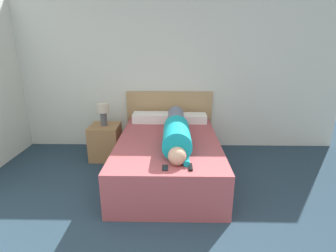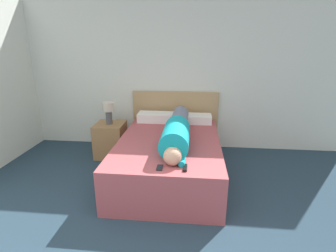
{
  "view_description": "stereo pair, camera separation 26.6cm",
  "coord_description": "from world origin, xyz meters",
  "px_view_note": "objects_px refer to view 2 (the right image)",
  "views": [
    {
      "loc": [
        0.16,
        -1.19,
        1.86
      ],
      "look_at": [
        0.1,
        2.05,
        0.81
      ],
      "focal_mm": 28.0,
      "sensor_mm": 36.0,
      "label": 1
    },
    {
      "loc": [
        0.43,
        -1.17,
        1.86
      ],
      "look_at": [
        0.1,
        2.05,
        0.81
      ],
      "focal_mm": 28.0,
      "sensor_mm": 36.0,
      "label": 2
    }
  ],
  "objects_px": {
    "bed": "(169,158)",
    "nightstand": "(111,140)",
    "person_lying": "(177,131)",
    "pillow_near_headboard": "(156,117)",
    "cell_phone": "(160,168)",
    "pillow_second": "(194,119)",
    "table_lamp": "(108,110)",
    "tv_remote": "(185,168)"
  },
  "relations": [
    {
      "from": "bed",
      "to": "nightstand",
      "type": "bearing_deg",
      "value": 150.08
    },
    {
      "from": "person_lying",
      "to": "pillow_near_headboard",
      "type": "distance_m",
      "value": 1.0
    },
    {
      "from": "nightstand",
      "to": "cell_phone",
      "type": "distance_m",
      "value": 1.81
    },
    {
      "from": "person_lying",
      "to": "pillow_near_headboard",
      "type": "xyz_separation_m",
      "value": [
        -0.42,
        0.9,
        -0.08
      ]
    },
    {
      "from": "nightstand",
      "to": "pillow_second",
      "type": "bearing_deg",
      "value": 10.12
    },
    {
      "from": "pillow_second",
      "to": "nightstand",
      "type": "bearing_deg",
      "value": -169.88
    },
    {
      "from": "nightstand",
      "to": "table_lamp",
      "type": "bearing_deg",
      "value": -63.43
    },
    {
      "from": "person_lying",
      "to": "cell_phone",
      "type": "xyz_separation_m",
      "value": [
        -0.13,
        -0.8,
        -0.15
      ]
    },
    {
      "from": "bed",
      "to": "pillow_second",
      "type": "relative_size",
      "value": 3.62
    },
    {
      "from": "nightstand",
      "to": "table_lamp",
      "type": "distance_m",
      "value": 0.51
    },
    {
      "from": "bed",
      "to": "tv_remote",
      "type": "distance_m",
      "value": 0.93
    },
    {
      "from": "pillow_near_headboard",
      "to": "table_lamp",
      "type": "bearing_deg",
      "value": -161.54
    },
    {
      "from": "cell_phone",
      "to": "pillow_near_headboard",
      "type": "bearing_deg",
      "value": 99.52
    },
    {
      "from": "table_lamp",
      "to": "pillow_near_headboard",
      "type": "bearing_deg",
      "value": 18.46
    },
    {
      "from": "bed",
      "to": "person_lying",
      "type": "xyz_separation_m",
      "value": [
        0.11,
        -0.06,
        0.43
      ]
    },
    {
      "from": "person_lying",
      "to": "cell_phone",
      "type": "height_order",
      "value": "person_lying"
    },
    {
      "from": "person_lying",
      "to": "pillow_near_headboard",
      "type": "height_order",
      "value": "person_lying"
    },
    {
      "from": "cell_phone",
      "to": "tv_remote",
      "type": "bearing_deg",
      "value": 2.1
    },
    {
      "from": "person_lying",
      "to": "tv_remote",
      "type": "height_order",
      "value": "person_lying"
    },
    {
      "from": "bed",
      "to": "person_lying",
      "type": "relative_size",
      "value": 1.16
    },
    {
      "from": "pillow_second",
      "to": "table_lamp",
      "type": "bearing_deg",
      "value": -169.88
    },
    {
      "from": "nightstand",
      "to": "person_lying",
      "type": "height_order",
      "value": "person_lying"
    },
    {
      "from": "bed",
      "to": "cell_phone",
      "type": "bearing_deg",
      "value": -91.25
    },
    {
      "from": "bed",
      "to": "table_lamp",
      "type": "height_order",
      "value": "table_lamp"
    },
    {
      "from": "bed",
      "to": "pillow_second",
      "type": "bearing_deg",
      "value": 68.27
    },
    {
      "from": "pillow_near_headboard",
      "to": "pillow_second",
      "type": "bearing_deg",
      "value": 0.0
    },
    {
      "from": "person_lying",
      "to": "tv_remote",
      "type": "relative_size",
      "value": 11.92
    },
    {
      "from": "table_lamp",
      "to": "pillow_second",
      "type": "bearing_deg",
      "value": 10.12
    },
    {
      "from": "bed",
      "to": "pillow_second",
      "type": "height_order",
      "value": "pillow_second"
    },
    {
      "from": "person_lying",
      "to": "tv_remote",
      "type": "xyz_separation_m",
      "value": [
        0.14,
        -0.79,
        -0.14
      ]
    },
    {
      "from": "table_lamp",
      "to": "cell_phone",
      "type": "xyz_separation_m",
      "value": [
        1.02,
        -1.46,
        -0.23
      ]
    },
    {
      "from": "bed",
      "to": "table_lamp",
      "type": "distance_m",
      "value": 1.31
    },
    {
      "from": "pillow_second",
      "to": "cell_phone",
      "type": "xyz_separation_m",
      "value": [
        -0.36,
        -1.71,
        -0.06
      ]
    },
    {
      "from": "tv_remote",
      "to": "bed",
      "type": "bearing_deg",
      "value": 106.71
    },
    {
      "from": "nightstand",
      "to": "table_lamp",
      "type": "height_order",
      "value": "table_lamp"
    },
    {
      "from": "pillow_near_headboard",
      "to": "tv_remote",
      "type": "xyz_separation_m",
      "value": [
        0.56,
        -1.7,
        -0.06
      ]
    },
    {
      "from": "person_lying",
      "to": "pillow_second",
      "type": "relative_size",
      "value": 3.12
    },
    {
      "from": "bed",
      "to": "table_lamp",
      "type": "relative_size",
      "value": 5.83
    },
    {
      "from": "pillow_near_headboard",
      "to": "bed",
      "type": "bearing_deg",
      "value": -70.19
    },
    {
      "from": "person_lying",
      "to": "pillow_near_headboard",
      "type": "bearing_deg",
      "value": 114.82
    },
    {
      "from": "table_lamp",
      "to": "person_lying",
      "type": "distance_m",
      "value": 1.33
    },
    {
      "from": "table_lamp",
      "to": "cell_phone",
      "type": "distance_m",
      "value": 1.8
    }
  ]
}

